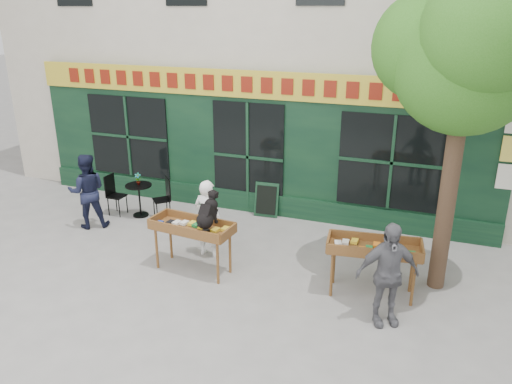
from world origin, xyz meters
TOP-DOWN VIEW (x-y plane):
  - ground at (0.00, 0.00)m, footprint 80.00×80.00m
  - street_tree at (4.34, 0.36)m, footprint 3.05×2.90m
  - book_cart_center at (0.09, -0.70)m, footprint 1.55×0.76m
  - dog at (0.44, -0.75)m, footprint 0.40×0.63m
  - woman at (0.09, -0.05)m, footprint 0.60×0.42m
  - book_cart_right at (3.27, -0.37)m, footprint 1.57×0.81m
  - man_right at (3.57, -1.12)m, footprint 1.05×0.81m
  - bistro_table at (-2.25, 1.18)m, footprint 0.60×0.60m
  - bistro_chair_left at (-2.89, 1.08)m, footprint 0.37×0.36m
  - bistro_chair_right at (-1.64, 1.29)m, footprint 0.51×0.51m
  - potted_plant at (-2.25, 1.18)m, footprint 0.17×0.14m
  - man_left at (-2.95, 0.28)m, footprint 1.02×0.97m
  - chalkboard at (0.50, 2.19)m, footprint 0.57×0.23m

SIDE VIEW (x-z plane):
  - ground at x=0.00m, z-range 0.00..0.00m
  - chalkboard at x=0.50m, z-range 0.01..0.79m
  - bistro_table at x=-2.25m, z-range 0.16..0.92m
  - bistro_chair_left at x=-2.89m, z-range 0.08..1.03m
  - bistro_chair_right at x=-1.64m, z-range 0.08..1.03m
  - woman at x=0.09m, z-range 0.00..1.55m
  - book_cart_center at x=0.09m, z-range 0.33..1.32m
  - book_cart_right at x=3.27m, z-range 0.33..1.32m
  - man_left at x=-2.95m, z-range 0.00..1.66m
  - man_right at x=3.57m, z-range 0.00..1.66m
  - potted_plant at x=-2.25m, z-range 0.76..1.05m
  - dog at x=0.44m, z-range 0.99..1.59m
  - street_tree at x=4.34m, z-range 1.31..6.91m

